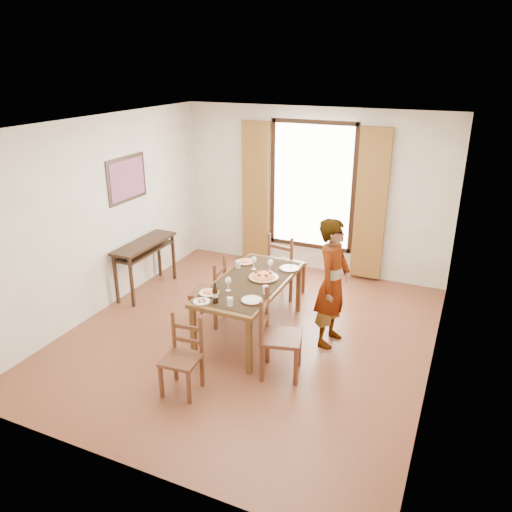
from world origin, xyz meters
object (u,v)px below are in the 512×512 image
at_px(dining_table, 251,286).
at_px(pasta_platter, 263,275).
at_px(console_table, 145,249).
at_px(man, 333,283).

distance_m(dining_table, pasta_platter, 0.21).
xyz_separation_m(console_table, pasta_platter, (2.14, -0.41, 0.12)).
xyz_separation_m(console_table, dining_table, (2.02, -0.54, 0.00)).
bearing_deg(dining_table, console_table, 165.05).
bearing_deg(pasta_platter, console_table, 169.25).
distance_m(console_table, pasta_platter, 2.18).
height_order(console_table, pasta_platter, pasta_platter).
relative_size(dining_table, man, 1.10).
relative_size(console_table, dining_table, 0.67).
xyz_separation_m(console_table, man, (3.03, -0.32, 0.14)).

